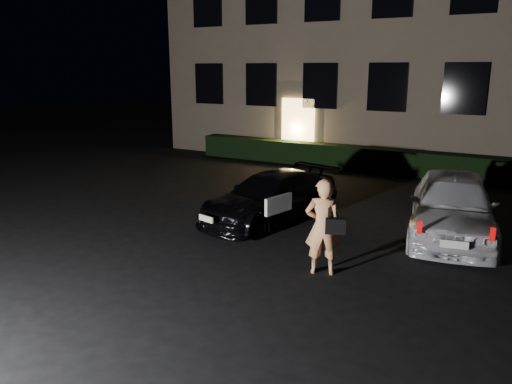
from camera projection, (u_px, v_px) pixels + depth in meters
The scene contains 6 objects.
ground at pixel (212, 269), 9.38m from camera, with size 80.00×80.00×0.00m, color black.
building at pixel (420, 10), 20.47m from camera, with size 20.00×8.11×12.00m.
hedge at pixel (379, 160), 18.07m from camera, with size 15.00×0.70×0.85m, color black.
sedan at pixel (271, 197), 12.23m from camera, with size 2.51×4.33×1.18m.
hatch at pixel (452, 205), 10.96m from camera, with size 2.53×4.60×1.48m.
man at pixel (323, 227), 8.99m from camera, with size 0.83×0.64×1.78m.
Camera 1 is at (5.14, -7.13, 3.68)m, focal length 35.00 mm.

